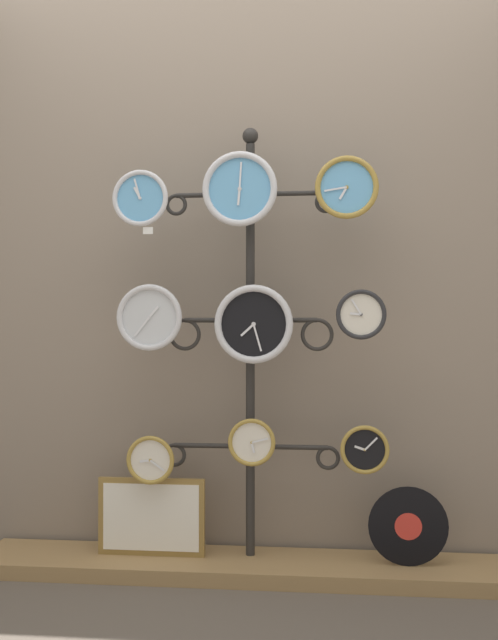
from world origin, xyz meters
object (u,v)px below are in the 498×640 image
object	(u,v)px
clock_top_center	(240,189)
clock_middle_center	(254,324)
display_stand	(250,421)
clock_top_left	(141,198)
clock_middle_right	(361,315)
picture_frame	(151,517)
clock_bottom_center	(252,442)
clock_top_right	(347,188)
clock_bottom_right	(365,449)
clock_middle_left	(150,318)
vinyl_record	(408,526)
clock_bottom_left	(151,460)

from	to	relation	value
clock_top_center	clock_middle_center	size ratio (longest dim) A/B	0.96
display_stand	clock_middle_center	bearing A→B (deg)	-76.59
clock_top_center	display_stand	bearing A→B (deg)	73.76
clock_top_left	clock_middle_right	size ratio (longest dim) A/B	1.16
clock_middle_right	picture_frame	distance (m)	1.18
display_stand	clock_middle_center	size ratio (longest dim) A/B	5.77
clock_top_center	clock_bottom_center	size ratio (longest dim) A/B	1.59
clock_top_left	clock_top_right	bearing A→B (deg)	1.72
clock_top_left	clock_top_center	distance (m)	0.40
clock_top_right	clock_middle_right	bearing A→B (deg)	8.51
clock_top_center	clock_bottom_right	world-z (taller)	clock_top_center
display_stand	clock_middle_right	xyz separation A→B (m)	(0.44, -0.08, 0.43)
display_stand	clock_top_center	size ratio (longest dim) A/B	6.02
clock_top_right	clock_bottom_right	size ratio (longest dim) A/B	1.31
clock_middle_center	clock_middle_right	size ratio (longest dim) A/B	1.59
clock_middle_left	picture_frame	xyz separation A→B (m)	(0.00, 0.03, -0.81)
clock_middle_center	clock_bottom_right	size ratio (longest dim) A/B	1.64
clock_middle_left	display_stand	bearing A→B (deg)	11.79
clock_middle_left	clock_middle_center	bearing A→B (deg)	-2.53
display_stand	clock_top_left	size ratio (longest dim) A/B	7.90
clock_top_center	clock_top_right	bearing A→B (deg)	2.91
clock_top_left	clock_middle_center	xyz separation A→B (m)	(0.46, 0.01, -0.50)
display_stand	clock_top_right	distance (m)	1.01
clock_top_right	clock_middle_center	distance (m)	0.65
clock_top_left	vinyl_record	xyz separation A→B (m)	(1.05, 0.03, -1.29)
picture_frame	display_stand	bearing A→B (deg)	7.42
display_stand	clock_bottom_center	size ratio (longest dim) A/B	9.58
clock_middle_left	clock_bottom_right	bearing A→B (deg)	-0.75
clock_top_left	clock_middle_center	size ratio (longest dim) A/B	0.73
clock_middle_right	clock_bottom_center	world-z (taller)	clock_middle_right
display_stand	clock_bottom_right	bearing A→B (deg)	-11.69
clock_top_right	clock_middle_left	distance (m)	0.94
clock_middle_center	clock_bottom_center	world-z (taller)	clock_middle_center
display_stand	clock_middle_right	size ratio (longest dim) A/B	9.15
picture_frame	clock_bottom_left	bearing A→B (deg)	-79.30
clock_top_center	picture_frame	world-z (taller)	clock_top_center
display_stand	clock_middle_right	bearing A→B (deg)	-9.61
clock_bottom_center	clock_top_left	bearing A→B (deg)	-179.23
clock_middle_left	vinyl_record	xyz separation A→B (m)	(1.02, 0.01, -0.81)
clock_bottom_left	clock_top_left	bearing A→B (deg)	-178.84
clock_top_left	clock_bottom_left	xyz separation A→B (m)	(0.04, 0.00, -1.04)
clock_bottom_left	clock_bottom_center	xyz separation A→B (m)	(0.41, 0.01, 0.08)
display_stand	clock_top_right	size ratio (longest dim) A/B	7.22
clock_middle_right	clock_middle_center	bearing A→B (deg)	-176.34
clock_bottom_left	clock_bottom_center	bearing A→B (deg)	0.73
clock_top_left	clock_bottom_center	bearing A→B (deg)	0.77
display_stand	clock_bottom_left	xyz separation A→B (m)	(-0.39, -0.11, -0.15)
clock_top_center	clock_bottom_left	size ratio (longest dim) A/B	1.54
clock_top_center	clock_middle_right	xyz separation A→B (m)	(0.47, 0.03, -0.50)
clock_middle_center	clock_bottom_right	xyz separation A→B (m)	(0.43, 0.01, -0.49)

